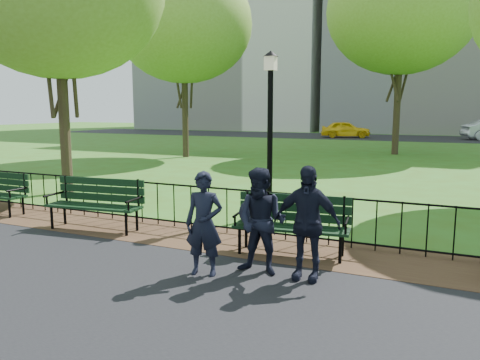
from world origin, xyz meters
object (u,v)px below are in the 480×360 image
at_px(lamppost, 270,128).
at_px(tree_far_c, 402,11).
at_px(park_bench_main, 278,216).
at_px(park_bench_left_a, 97,198).
at_px(person_mid, 262,221).
at_px(tree_mid_w, 184,24).
at_px(person_left, 204,224).
at_px(taxi, 346,129).
at_px(person_right, 306,223).

bearing_deg(lamppost, tree_far_c, 87.08).
distance_m(park_bench_main, park_bench_left_a, 3.85).
bearing_deg(lamppost, park_bench_main, -66.05).
height_order(park_bench_main, lamppost, lamppost).
relative_size(park_bench_main, person_mid, 1.25).
distance_m(tree_mid_w, person_mid, 18.05).
height_order(lamppost, tree_mid_w, tree_mid_w).
xyz_separation_m(tree_far_c, person_left, (-0.32, -20.29, -6.58)).
xyz_separation_m(tree_mid_w, tree_far_c, (9.40, 5.85, 0.90)).
distance_m(park_bench_main, person_mid, 1.02).
height_order(park_bench_left_a, taxi, taxi).
distance_m(person_left, person_mid, 0.83).
bearing_deg(lamppost, taxi, 98.92).
bearing_deg(person_mid, park_bench_main, 97.04).
bearing_deg(taxi, park_bench_left_a, 167.68).
height_order(person_left, person_right, person_right).
relative_size(park_bench_left_a, lamppost, 0.55).
xyz_separation_m(lamppost, tree_far_c, (0.83, 16.36, 5.37)).
distance_m(tree_far_c, person_mid, 20.97).
relative_size(park_bench_main, lamppost, 0.53).
relative_size(tree_mid_w, taxi, 2.30).
xyz_separation_m(tree_mid_w, person_left, (9.07, -14.44, -5.68)).
xyz_separation_m(park_bench_main, taxi, (-5.78, 32.16, 0.06)).
bearing_deg(tree_mid_w, person_left, -57.86).
bearing_deg(person_right, park_bench_left_a, 166.54).
distance_m(park_bench_left_a, person_mid, 4.10).
bearing_deg(park_bench_main, tree_mid_w, 119.37).
relative_size(person_left, person_right, 0.93).
bearing_deg(person_left, person_mid, 15.33).
bearing_deg(park_bench_main, park_bench_left_a, 172.48).
distance_m(park_bench_left_a, tree_mid_w, 15.43).
bearing_deg(tree_far_c, person_mid, -88.81).
xyz_separation_m(park_bench_left_a, lamppost, (2.72, 2.52, 1.34)).
bearing_deg(tree_mid_w, tree_far_c, 31.91).
relative_size(person_mid, person_right, 0.96).
bearing_deg(taxi, person_left, 172.98).
bearing_deg(person_mid, taxi, 100.48).
xyz_separation_m(person_right, taxi, (-6.54, 33.10, -0.12)).
height_order(park_bench_left_a, tree_mid_w, tree_mid_w).
xyz_separation_m(park_bench_main, park_bench_left_a, (-3.85, 0.02, -0.01)).
bearing_deg(person_left, taxi, 86.85).
distance_m(person_left, taxi, 33.94).
bearing_deg(tree_mid_w, lamppost, -50.84).
bearing_deg(taxi, tree_far_c, -173.29).
bearing_deg(lamppost, tree_mid_w, 129.16).
relative_size(tree_mid_w, person_right, 5.72).
bearing_deg(park_bench_main, person_right, -57.95).
xyz_separation_m(park_bench_left_a, person_left, (3.23, -1.40, 0.13)).
xyz_separation_m(lamppost, taxi, (-4.65, 29.62, -1.28)).
distance_m(park_bench_main, tree_mid_w, 17.27).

